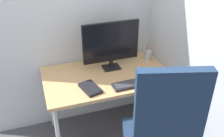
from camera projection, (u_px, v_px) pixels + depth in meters
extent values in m
plane|color=#4C4C51|center=(108.00, 131.00, 2.79)|extent=(8.00, 8.00, 0.00)
cube|color=silver|center=(184.00, 3.00, 2.14)|extent=(0.04, 1.89, 2.80)
cube|color=tan|center=(107.00, 76.00, 2.44)|extent=(1.21, 0.71, 0.03)
cylinder|color=silver|center=(169.00, 113.00, 2.52)|extent=(0.04, 0.04, 0.69)
cylinder|color=silver|center=(50.00, 99.00, 2.71)|extent=(0.04, 0.04, 0.69)
cylinder|color=silver|center=(144.00, 82.00, 3.02)|extent=(0.04, 0.04, 0.69)
cube|color=navy|center=(169.00, 122.00, 1.61)|extent=(0.45, 0.19, 0.76)
cube|color=black|center=(111.00, 67.00, 2.54)|extent=(0.17, 0.13, 0.01)
cube|color=black|center=(111.00, 63.00, 2.52)|extent=(0.04, 0.02, 0.08)
cube|color=black|center=(111.00, 42.00, 2.41)|extent=(0.56, 0.02, 0.40)
cube|color=black|center=(111.00, 42.00, 2.40)|extent=(0.53, 0.01, 0.37)
cube|color=black|center=(135.00, 83.00, 2.27)|extent=(0.41, 0.13, 0.02)
cube|color=#333338|center=(135.00, 82.00, 2.27)|extent=(0.38, 0.11, 0.00)
ellipsoid|color=slate|center=(164.00, 73.00, 2.43)|extent=(0.08, 0.10, 0.03)
cylinder|color=#B2B5BA|center=(148.00, 55.00, 2.68)|extent=(0.07, 0.07, 0.10)
cylinder|color=#B2B5BA|center=(148.00, 49.00, 2.64)|extent=(0.03, 0.01, 0.14)
cylinder|color=#B2B5BA|center=(149.00, 49.00, 2.65)|extent=(0.03, 0.01, 0.14)
torus|color=red|center=(148.00, 54.00, 2.67)|extent=(0.03, 0.04, 0.01)
cylinder|color=red|center=(147.00, 51.00, 2.65)|extent=(0.02, 0.02, 0.14)
cube|color=black|center=(90.00, 88.00, 2.20)|extent=(0.18, 0.24, 0.03)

